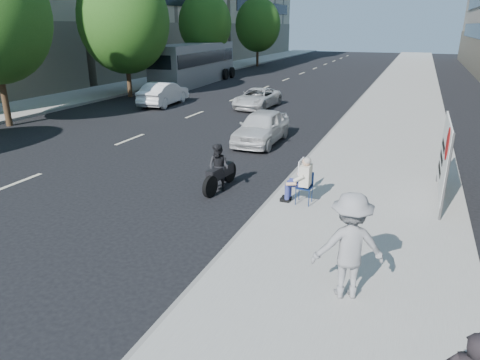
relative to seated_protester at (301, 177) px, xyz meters
The scene contains 14 objects.
ground 4.31m from the seated_protester, 122.82° to the right, with size 160.00×160.00×0.00m, color black.
near_sidewalk 16.56m from the seated_protester, 84.06° to the left, with size 5.00×120.00×0.15m, color #9A9790.
far_sidewalk 25.17m from the seated_protester, 139.17° to the left, with size 4.50×120.00×0.15m, color #9A9790.
tree_far_c 21.95m from the seated_protester, 137.89° to the left, with size 6.00×6.00×8.47m.
tree_far_d 31.17m from the seated_protester, 121.15° to the left, with size 4.80×4.80×7.65m.
tree_far_e 43.67m from the seated_protester, 111.57° to the left, with size 5.40×5.40×7.89m.
seated_protester is the anchor object (origin of this frame).
jogger 4.26m from the seated_protester, 64.44° to the right, with size 1.26×0.72×1.95m, color gray.
protest_banner 3.91m from the seated_protester, 26.08° to the left, with size 0.08×3.06×2.20m.
white_sedan_near 6.97m from the seated_protester, 118.19° to the left, with size 1.61×4.01×1.37m, color silver.
white_sedan_mid 17.35m from the seated_protester, 133.86° to the left, with size 1.51×4.33×1.43m, color white.
white_sedan_far 15.17m from the seated_protester, 114.48° to the left, with size 1.91×4.14×1.15m, color silver.
motorcycle 2.63m from the seated_protester, behind, with size 0.76×2.05×1.42m.
bus 27.34m from the seated_protester, 123.70° to the left, with size 3.32×12.19×3.30m.
Camera 1 is at (4.85, -7.04, 4.69)m, focal length 32.00 mm.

